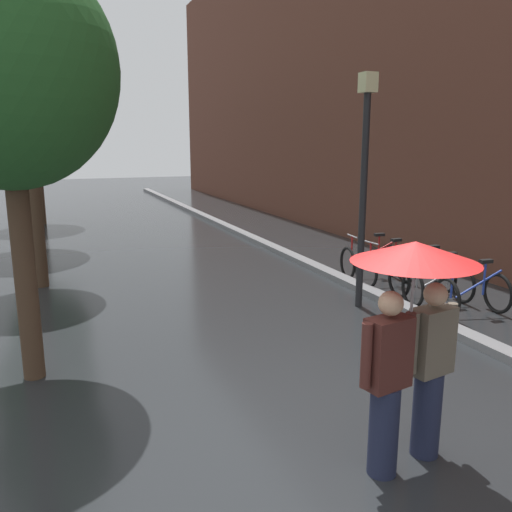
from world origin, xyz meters
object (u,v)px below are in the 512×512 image
(street_tree_1, at_px, (24,89))
(parked_bicycle_1, at_px, (438,285))
(street_tree_3, at_px, (32,103))
(couple_under_umbrella, at_px, (412,322))
(parked_bicycle_3, at_px, (387,268))
(parked_bicycle_4, at_px, (370,260))
(parked_bicycle_2, at_px, (422,276))
(street_lamp_post, at_px, (364,174))
(street_tree_2, at_px, (21,92))
(street_tree_0, at_px, (5,71))
(parked_bicycle_0, at_px, (473,294))

(street_tree_1, xyz_separation_m, parked_bicycle_1, (6.59, -4.00, -3.47))
(street_tree_1, relative_size, street_tree_3, 0.89)
(couple_under_umbrella, bearing_deg, parked_bicycle_3, 55.91)
(street_tree_3, relative_size, couple_under_umbrella, 2.87)
(street_tree_1, bearing_deg, parked_bicycle_3, -21.45)
(parked_bicycle_1, distance_m, parked_bicycle_4, 2.12)
(parked_bicycle_3, bearing_deg, parked_bicycle_2, -75.37)
(parked_bicycle_2, height_order, parked_bicycle_4, same)
(street_lamp_post, bearing_deg, street_tree_3, 112.87)
(street_tree_1, height_order, street_tree_2, street_tree_2)
(parked_bicycle_4, bearing_deg, couple_under_umbrella, -121.18)
(parked_bicycle_1, xyz_separation_m, parked_bicycle_3, (-0.07, 1.43, 0.00))
(street_tree_0, relative_size, parked_bicycle_3, 4.44)
(parked_bicycle_0, xyz_separation_m, street_lamp_post, (-1.47, 1.16, 1.97))
(parked_bicycle_4, bearing_deg, parked_bicycle_0, -86.97)
(street_tree_1, bearing_deg, parked_bicycle_2, -26.71)
(parked_bicycle_4, bearing_deg, parked_bicycle_2, -83.71)
(parked_bicycle_4, bearing_deg, street_tree_0, -158.58)
(street_tree_1, relative_size, parked_bicycle_3, 4.66)
(street_tree_3, height_order, parked_bicycle_2, street_tree_3)
(street_tree_1, relative_size, parked_bicycle_0, 4.61)
(parked_bicycle_0, bearing_deg, parked_bicycle_3, 95.32)
(street_tree_1, height_order, parked_bicycle_1, street_tree_1)
(street_lamp_post, bearing_deg, street_tree_1, 146.04)
(parked_bicycle_4, bearing_deg, parked_bicycle_3, -94.08)
(street_tree_0, height_order, parked_bicycle_1, street_tree_0)
(street_tree_3, distance_m, couple_under_umbrella, 17.00)
(street_tree_1, xyz_separation_m, street_tree_3, (0.04, 8.81, 0.32))
(street_tree_1, distance_m, street_tree_2, 4.22)
(parked_bicycle_1, distance_m, parked_bicycle_2, 0.62)
(street_tree_3, relative_size, parked_bicycle_2, 5.29)
(parked_bicycle_0, relative_size, street_lamp_post, 0.29)
(parked_bicycle_2, relative_size, parked_bicycle_3, 0.99)
(street_lamp_post, bearing_deg, couple_under_umbrella, -117.81)
(street_tree_0, relative_size, street_tree_3, 0.84)
(parked_bicycle_4, bearing_deg, street_tree_2, 137.93)
(street_tree_2, bearing_deg, parked_bicycle_1, -50.50)
(parked_bicycle_3, distance_m, couple_under_umbrella, 6.26)
(street_tree_0, relative_size, parked_bicycle_0, 4.39)
(street_tree_0, relative_size, street_tree_2, 0.87)
(parked_bicycle_0, xyz_separation_m, parked_bicycle_2, (0.02, 1.30, 0.00))
(parked_bicycle_3, distance_m, street_lamp_post, 2.54)
(street_tree_0, distance_m, parked_bicycle_2, 7.64)
(parked_bicycle_2, bearing_deg, street_tree_2, 132.27)
(street_tree_1, bearing_deg, street_lamp_post, -33.96)
(street_tree_3, relative_size, parked_bicycle_3, 5.26)
(parked_bicycle_0, bearing_deg, parked_bicycle_4, 93.03)
(couple_under_umbrella, relative_size, street_lamp_post, 0.52)
(street_tree_0, height_order, street_lamp_post, street_tree_0)
(street_tree_0, bearing_deg, parked_bicycle_4, 21.42)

